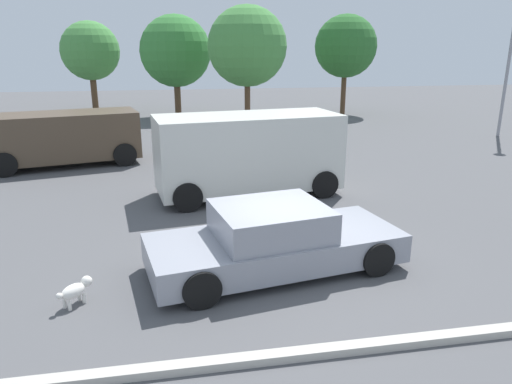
{
  "coord_description": "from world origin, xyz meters",
  "views": [
    {
      "loc": [
        -1.91,
        -7.98,
        3.98
      ],
      "look_at": [
        -0.11,
        1.93,
        0.9
      ],
      "focal_mm": 33.34,
      "sensor_mm": 36.0,
      "label": 1
    }
  ],
  "objects_px": {
    "sedan_foreground": "(274,240)",
    "suv_dark": "(64,137)",
    "van_white": "(248,152)",
    "dog": "(76,290)",
    "pedestrian": "(183,141)"
  },
  "relations": [
    {
      "from": "suv_dark",
      "to": "pedestrian",
      "type": "bearing_deg",
      "value": -36.78
    },
    {
      "from": "dog",
      "to": "van_white",
      "type": "height_order",
      "value": "van_white"
    },
    {
      "from": "van_white",
      "to": "sedan_foreground",
      "type": "bearing_deg",
      "value": -101.42
    },
    {
      "from": "dog",
      "to": "van_white",
      "type": "xyz_separation_m",
      "value": [
        3.71,
        5.44,
        0.95
      ]
    },
    {
      "from": "dog",
      "to": "suv_dark",
      "type": "xyz_separation_m",
      "value": [
        -2.01,
        10.01,
        0.75
      ]
    },
    {
      "from": "suv_dark",
      "to": "dog",
      "type": "bearing_deg",
      "value": -91.78
    },
    {
      "from": "sedan_foreground",
      "to": "van_white",
      "type": "relative_size",
      "value": 0.94
    },
    {
      "from": "van_white",
      "to": "dog",
      "type": "bearing_deg",
      "value": -131.96
    },
    {
      "from": "dog",
      "to": "van_white",
      "type": "relative_size",
      "value": 0.1
    },
    {
      "from": "pedestrian",
      "to": "dog",
      "type": "bearing_deg",
      "value": 19.66
    },
    {
      "from": "van_white",
      "to": "pedestrian",
      "type": "bearing_deg",
      "value": 113.63
    },
    {
      "from": "dog",
      "to": "suv_dark",
      "type": "relative_size",
      "value": 0.1
    },
    {
      "from": "suv_dark",
      "to": "sedan_foreground",
      "type": "bearing_deg",
      "value": -73.01
    },
    {
      "from": "sedan_foreground",
      "to": "suv_dark",
      "type": "relative_size",
      "value": 0.93
    },
    {
      "from": "sedan_foreground",
      "to": "suv_dark",
      "type": "distance_m",
      "value": 10.79
    }
  ]
}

